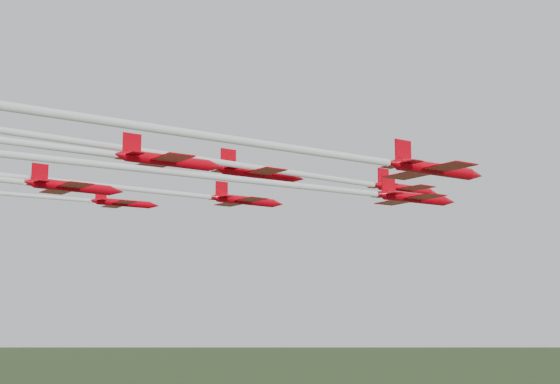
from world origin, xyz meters
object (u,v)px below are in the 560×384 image
Objects in this scene: jet_row3_left at (5,193)px; jet_row3_right at (310,151)px; jet_row3_mid at (134,157)px; jet_lead at (310,175)px; jet_row2_right at (319,188)px; jet_row2_left at (167,192)px.

jet_row3_right is at bearing 9.73° from jet_row3_left.
jet_lead is at bearing 85.40° from jet_row3_mid.
jet_row3_right is at bearing -37.61° from jet_row2_right.
jet_row3_right is (16.82, -24.91, -3.60)m from jet_lead.
jet_lead is at bearing 143.33° from jet_row3_right.
jet_row2_left reaches higher than jet_row2_right.
jet_row3_mid reaches higher than jet_row2_left.
jet_row3_mid is at bearing -96.81° from jet_lead.
jet_row2_left is 20.73m from jet_row3_left.
jet_row2_left is 0.87× the size of jet_row3_mid.
jet_lead is 20.34m from jet_row2_left.
jet_row2_left is at bearing 168.15° from jet_row3_right.
jet_row2_right is 0.83× the size of jet_row3_mid.
jet_lead reaches higher than jet_row3_left.
jet_row3_mid is (-16.04, -9.15, 3.43)m from jet_row2_right.
jet_row3_left is (-17.17, -11.61, -0.02)m from jet_row2_left.
jet_lead is 1.17× the size of jet_row3_right.
jet_lead is at bearing 41.71° from jet_row3_left.
jet_row2_right is at bearing 1.53° from jet_row2_left.
jet_row2_left is (-20.18, -2.54, -0.39)m from jet_lead.
jet_row3_right is at bearing -40.67° from jet_lead.
jet_row2_left is at bearing 143.06° from jet_row3_mid.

